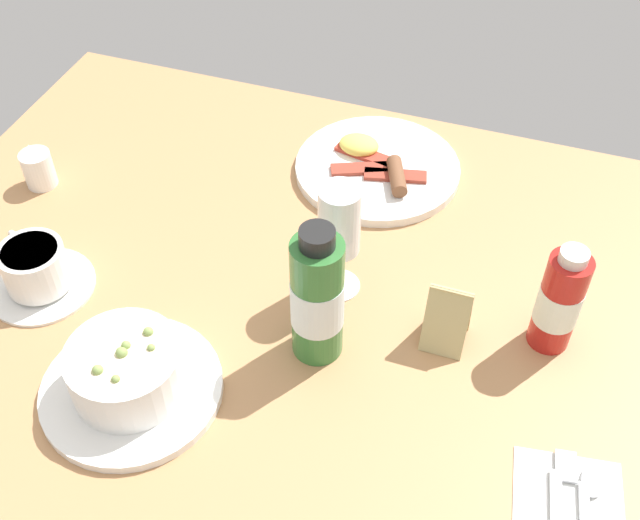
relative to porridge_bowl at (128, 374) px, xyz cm
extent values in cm
cube|color=#B27F51|center=(12.41, 20.25, -4.97)|extent=(110.00, 84.00, 3.00)
cylinder|color=white|center=(0.00, 0.00, -2.87)|extent=(20.59, 20.59, 1.20)
cylinder|color=white|center=(0.00, 0.00, 0.82)|extent=(12.77, 12.77, 6.19)
cylinder|color=beige|center=(0.00, 0.00, 3.11)|extent=(10.98, 10.98, 1.60)
sphere|color=#839A51|center=(2.78, 1.57, 4.01)|extent=(0.86, 0.86, 0.86)
sphere|color=#839A51|center=(-0.06, 0.04, 4.01)|extent=(1.01, 1.01, 1.01)
sphere|color=#839A51|center=(1.21, -3.30, 4.01)|extent=(0.92, 0.92, 0.92)
sphere|color=#839A51|center=(0.07, 0.97, 4.01)|extent=(1.02, 1.02, 1.02)
sphere|color=#839A51|center=(0.13, -0.09, 4.01)|extent=(1.30, 1.30, 1.30)
sphere|color=#839A51|center=(1.48, 3.41, 4.01)|extent=(1.12, 1.12, 1.12)
sphere|color=#839A51|center=(-1.14, -2.92, 4.01)|extent=(1.19, 1.19, 1.19)
cube|color=silver|center=(47.63, 6.12, -2.92)|extent=(2.68, 3.87, 0.40)
ellipsoid|color=silver|center=(50.43, 5.32, -2.87)|extent=(2.40, 4.00, 0.60)
cylinder|color=white|center=(-18.72, 10.68, -3.02)|extent=(13.47, 13.47, 0.90)
cylinder|color=white|center=(-18.72, 10.68, 0.33)|extent=(8.13, 8.13, 5.81)
cylinder|color=#34190D|center=(-18.72, 10.68, 2.73)|extent=(6.91, 6.91, 1.00)
torus|color=white|center=(-23.04, 13.32, 0.62)|extent=(3.49, 2.56, 3.60)
cylinder|color=white|center=(-29.99, 28.40, -0.76)|extent=(4.39, 4.39, 5.42)
cone|color=white|center=(-31.52, 29.66, 1.30)|extent=(2.64, 2.55, 2.28)
cylinder|color=white|center=(16.98, 23.15, -3.27)|extent=(5.68, 5.68, 0.40)
cylinder|color=white|center=(16.98, 23.15, 0.16)|extent=(0.80, 0.80, 6.46)
cylinder|color=white|center=(16.98, 23.15, 7.98)|extent=(5.15, 5.15, 9.18)
cylinder|color=#EEF0CD|center=(16.98, 23.15, 6.60)|extent=(4.22, 4.22, 5.51)
cylinder|color=#337233|center=(17.70, 13.06, 4.99)|extent=(6.00, 6.00, 16.92)
cylinder|color=silver|center=(17.70, 13.06, 4.65)|extent=(6.12, 6.12, 6.43)
cylinder|color=black|center=(17.70, 13.06, 14.50)|extent=(3.90, 3.90, 2.11)
cylinder|color=#B21E19|center=(43.51, 23.04, 3.28)|extent=(4.96, 4.96, 13.51)
cylinder|color=white|center=(43.51, 23.04, 3.01)|extent=(5.06, 5.06, 5.14)
cylinder|color=silver|center=(43.51, 23.04, 10.75)|extent=(3.22, 3.22, 1.41)
cylinder|color=white|center=(15.44, 46.75, -2.77)|extent=(24.24, 24.24, 1.40)
cube|color=#973828|center=(18.63, 44.84, -1.77)|extent=(9.31, 4.40, 0.60)
cube|color=#AF3828|center=(12.97, 48.10, -1.77)|extent=(9.30, 4.21, 0.60)
cube|color=#963828|center=(13.59, 44.73, -1.77)|extent=(9.22, 5.73, 0.60)
cylinder|color=brown|center=(19.08, 43.72, -0.87)|extent=(4.66, 7.32, 2.20)
ellipsoid|color=#F2D859|center=(11.81, 49.17, -1.07)|extent=(6.00, 4.80, 2.40)
cube|color=tan|center=(31.72, 20.49, 0.93)|extent=(5.08, 2.99, 8.93)
cube|color=tan|center=(31.72, 17.89, 0.93)|extent=(5.08, 2.99, 8.93)
camera|label=1|loc=(36.91, -42.03, 71.33)|focal=44.35mm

